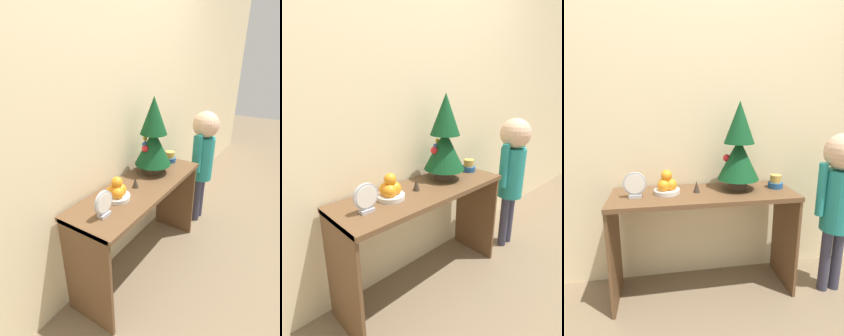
# 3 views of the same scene
# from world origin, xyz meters

# --- Properties ---
(ground_plane) EXTENTS (12.00, 12.00, 0.00)m
(ground_plane) POSITION_xyz_m (0.00, 0.00, 0.00)
(ground_plane) COLOR #7A664C
(back_wall) EXTENTS (7.00, 0.05, 2.50)m
(back_wall) POSITION_xyz_m (0.00, 0.45, 1.25)
(back_wall) COLOR beige
(back_wall) RESTS_ON ground_plane
(console_table) EXTENTS (1.19, 0.40, 0.72)m
(console_table) POSITION_xyz_m (0.00, 0.20, 0.56)
(console_table) COLOR brown
(console_table) RESTS_ON ground_plane
(mini_tree) EXTENTS (0.28, 0.28, 0.58)m
(mini_tree) POSITION_xyz_m (0.24, 0.24, 1.00)
(mini_tree) COLOR #4C3828
(mini_tree) RESTS_ON console_table
(fruit_bowl) EXTENTS (0.16, 0.16, 0.16)m
(fruit_bowl) POSITION_xyz_m (-0.24, 0.23, 0.77)
(fruit_bowl) COLOR silver
(fruit_bowl) RESTS_ON console_table
(singing_bowl) EXTENTS (0.10, 0.10, 0.09)m
(singing_bowl) POSITION_xyz_m (0.50, 0.23, 0.76)
(singing_bowl) COLOR #235189
(singing_bowl) RESTS_ON console_table
(desk_clock) EXTENTS (0.14, 0.04, 0.16)m
(desk_clock) POSITION_xyz_m (-0.43, 0.17, 0.80)
(desk_clock) COLOR #B2B2B7
(desk_clock) RESTS_ON console_table
(figurine) EXTENTS (0.04, 0.04, 0.07)m
(figurine) POSITION_xyz_m (-0.05, 0.22, 0.76)
(figurine) COLOR #382D23
(figurine) RESTS_ON console_table
(child_figure) EXTENTS (0.31, 0.24, 1.10)m
(child_figure) POSITION_xyz_m (0.87, 0.06, 0.73)
(child_figure) COLOR #38384C
(child_figure) RESTS_ON ground_plane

